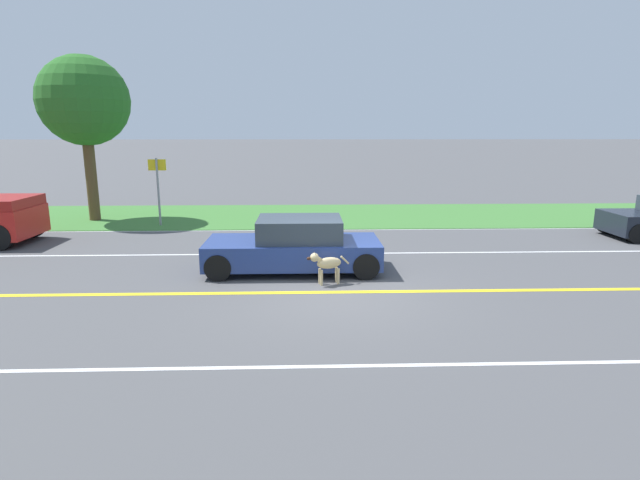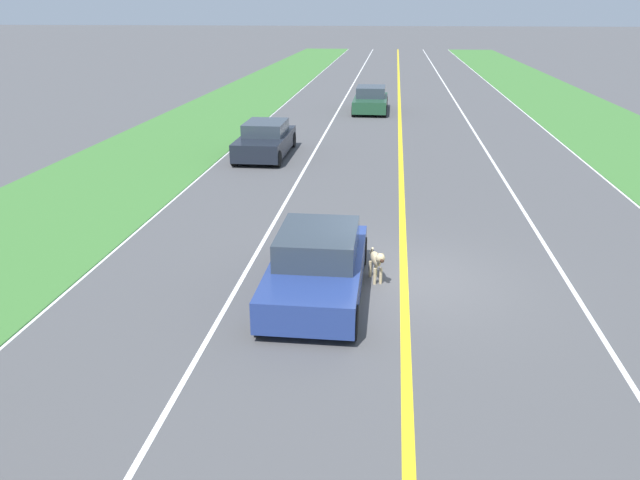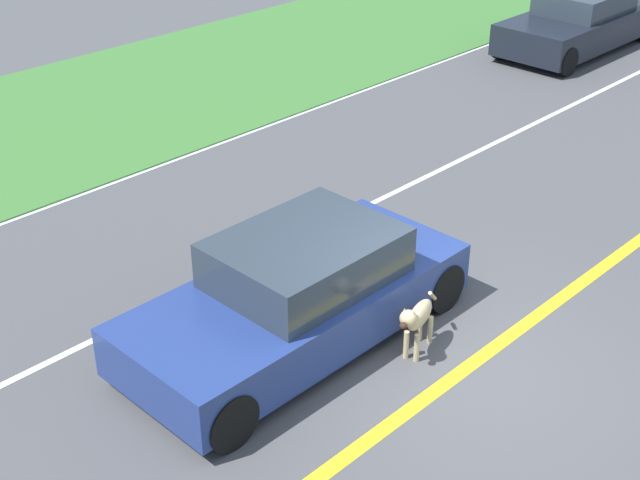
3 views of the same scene
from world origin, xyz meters
name	(u,v)px [view 1 (image 1 of 3)]	position (x,y,z in m)	size (l,w,h in m)	color
ground_plane	(334,292)	(0.00, 0.00, 0.00)	(400.00, 400.00, 0.00)	#4C4C4F
centre_divider_line	(334,292)	(0.00, 0.00, 0.00)	(0.18, 160.00, 0.01)	yellow
lane_edge_line_right	(322,230)	(7.00, 0.00, 0.00)	(0.14, 160.00, 0.01)	white
lane_dash_same_dir	(327,254)	(3.50, 0.00, 0.00)	(0.10, 160.00, 0.01)	white
lane_dash_oncoming	(348,366)	(-3.50, 0.00, 0.00)	(0.10, 160.00, 0.01)	white
grass_verge_right	(320,216)	(10.00, 0.00, 0.01)	(6.00, 160.00, 0.03)	#3D7533
ego_car	(295,246)	(1.79, 0.88, 0.62)	(1.86, 4.30, 1.34)	navy
dog	(326,263)	(0.60, 0.15, 0.49)	(0.39, 1.00, 0.77)	#D1B784
roadside_tree_right_near	(84,102)	(9.21, 8.84, 4.50)	(3.32, 3.32, 6.21)	brown
street_sign	(158,184)	(7.99, 5.96, 1.57)	(0.11, 0.64, 2.49)	gray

